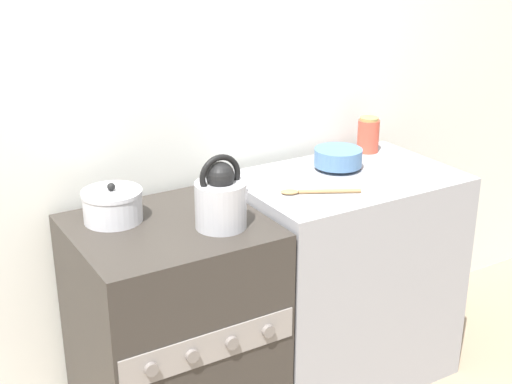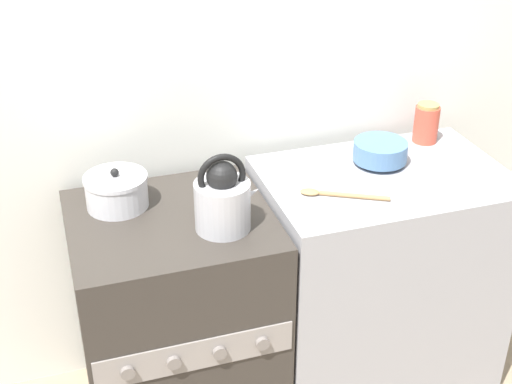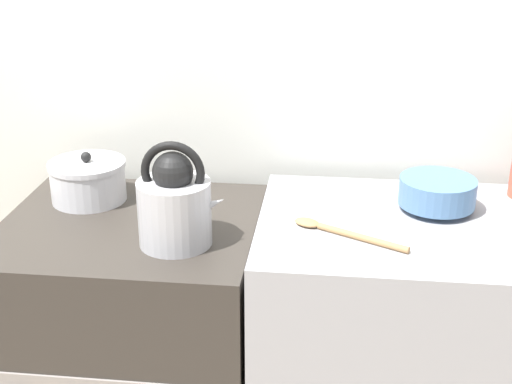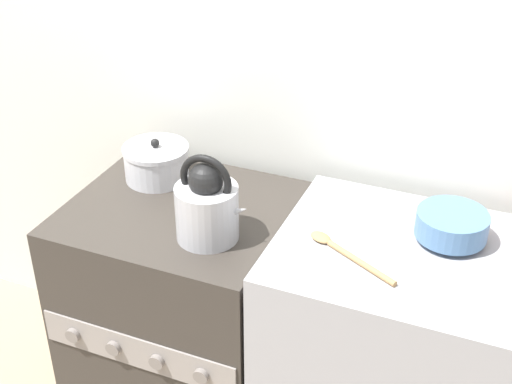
{
  "view_description": "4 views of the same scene",
  "coord_description": "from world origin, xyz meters",
  "px_view_note": "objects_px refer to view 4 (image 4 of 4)",
  "views": [
    {
      "loc": [
        -0.88,
        -1.75,
        1.81
      ],
      "look_at": [
        0.35,
        0.31,
        0.89
      ],
      "focal_mm": 50.0,
      "sensor_mm": 36.0,
      "label": 1
    },
    {
      "loc": [
        -0.33,
        -1.63,
        2.02
      ],
      "look_at": [
        0.3,
        0.32,
        0.88
      ],
      "focal_mm": 50.0,
      "sensor_mm": 36.0,
      "label": 2
    },
    {
      "loc": [
        0.51,
        -1.31,
        1.6
      ],
      "look_at": [
        0.33,
        0.28,
        0.94
      ],
      "focal_mm": 50.0,
      "sensor_mm": 36.0,
      "label": 3
    },
    {
      "loc": [
        0.9,
        -1.27,
        1.96
      ],
      "look_at": [
        0.25,
        0.28,
        0.96
      ],
      "focal_mm": 50.0,
      "sensor_mm": 36.0,
      "label": 4
    }
  ],
  "objects_px": {
    "kettle": "(207,206)",
    "enamel_bowl": "(452,225)",
    "stove": "(186,317)",
    "cooking_pot": "(157,162)"
  },
  "relations": [
    {
      "from": "cooking_pot",
      "to": "enamel_bowl",
      "type": "distance_m",
      "value": 0.92
    },
    {
      "from": "stove",
      "to": "kettle",
      "type": "distance_m",
      "value": 0.55
    },
    {
      "from": "kettle",
      "to": "cooking_pot",
      "type": "height_order",
      "value": "kettle"
    },
    {
      "from": "kettle",
      "to": "cooking_pot",
      "type": "xyz_separation_m",
      "value": [
        -0.29,
        0.23,
        -0.05
      ]
    },
    {
      "from": "kettle",
      "to": "enamel_bowl",
      "type": "height_order",
      "value": "kettle"
    },
    {
      "from": "kettle",
      "to": "enamel_bowl",
      "type": "relative_size",
      "value": 1.35
    },
    {
      "from": "stove",
      "to": "kettle",
      "type": "relative_size",
      "value": 3.31
    },
    {
      "from": "kettle",
      "to": "cooking_pot",
      "type": "distance_m",
      "value": 0.38
    },
    {
      "from": "kettle",
      "to": "cooking_pot",
      "type": "bearing_deg",
      "value": 141.36
    },
    {
      "from": "kettle",
      "to": "stove",
      "type": "bearing_deg",
      "value": 144.63
    }
  ]
}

